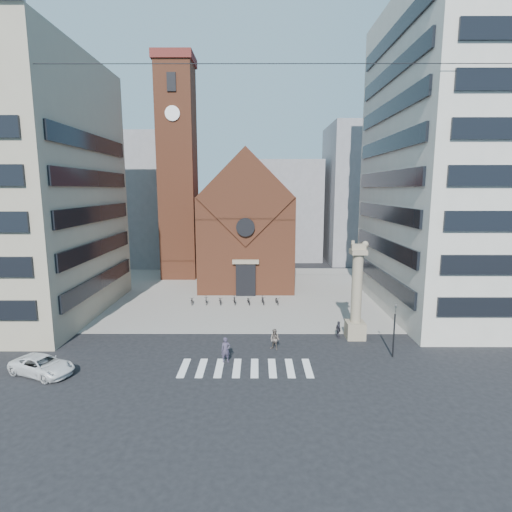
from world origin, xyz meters
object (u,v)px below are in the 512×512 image
at_px(traffic_light, 394,329).
at_px(pedestrian_0, 226,350).
at_px(white_car, 42,366).
at_px(pedestrian_1, 275,340).
at_px(scooter_0, 192,300).
at_px(pedestrian_2, 338,330).
at_px(lion_column, 356,300).

distance_m(traffic_light, pedestrian_0, 13.09).
distance_m(white_car, pedestrian_1, 17.23).
relative_size(traffic_light, scooter_0, 2.65).
xyz_separation_m(pedestrian_1, scooter_0, (-8.85, 12.91, -0.39)).
height_order(white_car, pedestrian_2, pedestrian_2).
bearing_deg(pedestrian_0, white_car, 176.17).
xyz_separation_m(lion_column, traffic_light, (1.99, -4.00, -1.17)).
relative_size(lion_column, pedestrian_0, 4.49).
relative_size(white_car, pedestrian_0, 2.45).
bearing_deg(scooter_0, lion_column, -41.25).
height_order(white_car, scooter_0, white_car).
bearing_deg(pedestrian_0, lion_column, 11.21).
xyz_separation_m(lion_column, pedestrian_2, (-1.47, 0.00, -2.69)).
xyz_separation_m(lion_column, pedestrian_0, (-11.00, -4.96, -2.49)).
relative_size(lion_column, white_car, 1.83).
xyz_separation_m(lion_column, scooter_0, (-16.03, 10.33, -2.98)).
relative_size(pedestrian_0, scooter_0, 1.19).
bearing_deg(traffic_light, white_car, -173.29).
xyz_separation_m(traffic_light, scooter_0, (-18.02, 14.33, -1.81)).
height_order(lion_column, traffic_light, lion_column).
bearing_deg(scooter_0, white_car, -122.63).
relative_size(lion_column, scooter_0, 5.35).
distance_m(white_car, pedestrian_0, 13.00).
bearing_deg(white_car, pedestrian_1, -52.93).
xyz_separation_m(lion_column, pedestrian_1, (-7.18, -2.59, -2.59)).
distance_m(lion_column, pedestrian_1, 8.06).
relative_size(pedestrian_1, scooter_0, 1.07).
bearing_deg(traffic_light, pedestrian_0, -175.79).
relative_size(white_car, pedestrian_1, 2.74).
distance_m(lion_column, traffic_light, 4.62).
xyz_separation_m(traffic_light, pedestrian_2, (-3.46, 4.00, -1.52)).
xyz_separation_m(white_car, pedestrian_0, (12.83, 2.08, 0.31)).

